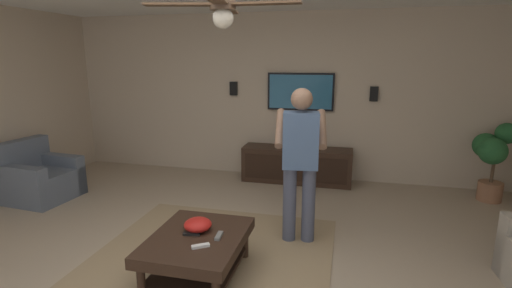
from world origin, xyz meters
The scene contains 17 objects.
ground_plane centered at (0.00, 0.00, 0.00)m, with size 8.45×8.45×0.00m, color tan.
wall_back_tv centered at (3.17, 0.00, 1.31)m, with size 0.10×7.24×2.63m, color #C6B299.
area_rug centered at (0.17, 0.13, 0.01)m, with size 2.53×2.33×0.01m, color #9E8460.
armchair centered at (1.25, 3.01, 0.28)m, with size 0.86×0.87×0.82m.
coffee_table centered at (-0.03, 0.13, 0.30)m, with size 1.00×0.80×0.40m.
media_console centered at (2.83, -0.37, 0.28)m, with size 0.45×1.70×0.55m.
tv centered at (3.07, -0.37, 1.41)m, with size 0.05×1.04×0.59m.
person_standing centered at (0.89, -0.65, 0.93)m, with size 0.58×0.59×1.64m.
potted_plant_tall centered at (2.66, -3.03, 0.66)m, with size 0.57×0.53×1.08m.
bowl centered at (0.07, 0.16, 0.46)m, with size 0.25×0.25×0.11m, color red.
remote_white centered at (-0.22, 0.02, 0.41)m, with size 0.15×0.04×0.02m, color white.
remote_black centered at (-0.03, 0.18, 0.41)m, with size 0.15×0.04×0.02m, color black.
remote_grey centered at (-0.01, -0.07, 0.41)m, with size 0.15×0.04×0.02m, color slate.
vase_round centered at (2.83, -0.27, 0.66)m, with size 0.22×0.22×0.22m, color red.
wall_speaker_left centered at (3.09, -1.48, 1.40)m, with size 0.06×0.12×0.22m, color black.
wall_speaker_right centered at (3.09, 0.74, 1.43)m, with size 0.06×0.12×0.22m, color black.
ceiling_fan centered at (0.00, -0.14, 2.30)m, with size 1.20×1.20×0.46m.
Camera 1 is at (-2.86, -1.10, 1.93)m, focal length 26.37 mm.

